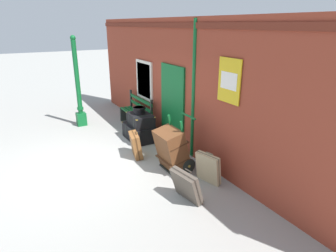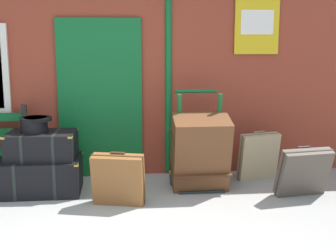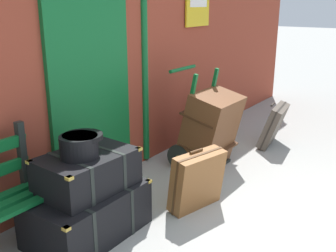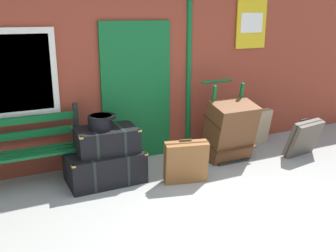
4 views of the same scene
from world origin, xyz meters
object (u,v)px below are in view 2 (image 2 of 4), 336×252
Objects in this scene: porters_trolley at (198,165)px; suitcase_oxblood at (303,172)px; steamer_trunk_middle at (42,145)px; suitcase_olive at (259,156)px; steamer_trunk_base at (39,175)px; large_brown_trunk at (200,152)px; round_hatbox at (35,124)px; suitcase_cream at (118,179)px.

suitcase_oxblood is (1.17, -0.54, 0.03)m from porters_trolley.
porters_trolley is (1.91, 0.04, -0.31)m from steamer_trunk_middle.
steamer_trunk_middle is 2.77m from suitcase_olive.
porters_trolley is 1.84× the size of suitcase_oxblood.
suitcase_oxblood reaches higher than steamer_trunk_base.
steamer_trunk_middle is 0.87× the size of large_brown_trunk.
round_hatbox is 3.23m from suitcase_oxblood.
suitcase_cream is at bearing -29.04° from round_hatbox.
steamer_trunk_middle is 1.29× the size of suitcase_olive.
suitcase_cream is 2.00m from suitcase_olive.
round_hatbox is 0.39× the size of large_brown_trunk.
suitcase_olive is (0.84, 0.19, 0.04)m from porters_trolley.
round_hatbox reaches higher than suitcase_oxblood.
suitcase_olive reaches higher than suitcase_cream.
steamer_trunk_middle reaches higher than suitcase_cream.
porters_trolley is 1.94× the size of suitcase_cream.
suitcase_cream is 0.96× the size of suitcase_olive.
suitcase_oxblood is at bearing -66.08° from suitcase_olive.
large_brown_trunk is (-0.00, -0.17, 0.21)m from porters_trolley.
steamer_trunk_middle is 1.92m from large_brown_trunk.
large_brown_trunk is 1.24m from suitcase_oxblood.
suitcase_oxblood is 1.00× the size of suitcase_olive.
steamer_trunk_base is 0.37m from steamer_trunk_middle.
large_brown_trunk is 1.47× the size of suitcase_oxblood.
suitcase_oxblood is 0.80m from suitcase_olive.
suitcase_cream is at bearing -156.96° from suitcase_olive.
porters_trolley reaches higher than suitcase_cream.
porters_trolley reaches higher than steamer_trunk_base.
large_brown_trunk is 1.48× the size of suitcase_olive.
suitcase_oxblood is (3.14, -0.49, -0.55)m from round_hatbox.
suitcase_oxblood is at bearing -8.66° from steamer_trunk_base.
large_brown_trunk is (1.91, -0.13, -0.10)m from steamer_trunk_middle.
suitcase_cream is at bearing -178.63° from suitcase_oxblood.
steamer_trunk_middle is at bearing 176.12° from large_brown_trunk.
steamer_trunk_base is 1.21× the size of steamer_trunk_middle.
large_brown_trunk is 1.55× the size of suitcase_cream.
steamer_trunk_middle is 1.28× the size of suitcase_oxblood.
porters_trolley is at bearing 155.05° from suitcase_oxblood.
round_hatbox is at bearing 141.09° from steamer_trunk_base.
steamer_trunk_middle is 1.35× the size of suitcase_cream.
steamer_trunk_base is 0.64m from round_hatbox.
round_hatbox is at bearing 171.11° from suitcase_oxblood.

